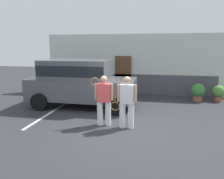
{
  "coord_description": "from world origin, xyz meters",
  "views": [
    {
      "loc": [
        1.05,
        -6.56,
        2.6
      ],
      "look_at": [
        -0.48,
        1.2,
        1.05
      ],
      "focal_mm": 35.05,
      "sensor_mm": 36.0,
      "label": 1
    }
  ],
  "objects": [
    {
      "name": "ground_plane",
      "position": [
        0.0,
        0.0,
        0.0
      ],
      "size": [
        40.0,
        40.0,
        0.0
      ],
      "primitive_type": "plane",
      "color": "#2D2D33"
    },
    {
      "name": "parking_stripe_0",
      "position": [
        -3.01,
        1.5,
        0.0
      ],
      "size": [
        0.12,
        4.4,
        0.01
      ],
      "primitive_type": "cube",
      "color": "silver",
      "rests_on": "ground_plane"
    },
    {
      "name": "house_frontage",
      "position": [
        -0.01,
        5.67,
        1.55
      ],
      "size": [
        10.19,
        0.4,
        3.29
      ],
      "color": "silver",
      "rests_on": "ground_plane"
    },
    {
      "name": "parked_suv",
      "position": [
        -2.15,
        2.41,
        1.15
      ],
      "size": [
        4.61,
        2.19,
        2.05
      ],
      "rotation": [
        0.0,
        0.0,
        -0.01
      ],
      "color": "#4C4F54",
      "rests_on": "ground_plane"
    },
    {
      "name": "tennis_player_man",
      "position": [
        -0.58,
        0.29,
        0.88
      ],
      "size": [
        0.76,
        0.29,
        1.68
      ],
      "rotation": [
        0.0,
        0.0,
        3.22
      ],
      "color": "white",
      "rests_on": "ground_plane"
    },
    {
      "name": "tennis_player_woman",
      "position": [
        0.2,
        0.18,
        0.87
      ],
      "size": [
        0.89,
        0.28,
        1.69
      ],
      "rotation": [
        0.0,
        0.0,
        3.2
      ],
      "color": "white",
      "rests_on": "ground_plane"
    },
    {
      "name": "potted_plant_by_porch",
      "position": [
        3.14,
        4.45,
        0.48
      ],
      "size": [
        0.65,
        0.65,
        0.86
      ],
      "color": "#9E5638",
      "rests_on": "ground_plane"
    },
    {
      "name": "potted_plant_secondary",
      "position": [
        4.11,
        4.59,
        0.43
      ],
      "size": [
        0.59,
        0.59,
        0.77
      ],
      "color": "#9E5638",
      "rests_on": "ground_plane"
    }
  ]
}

